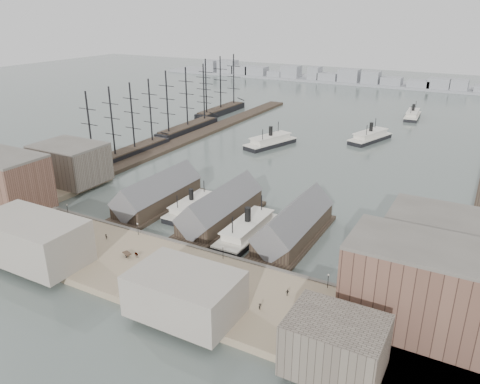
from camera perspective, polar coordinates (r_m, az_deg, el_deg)
The scene contains 43 objects.
ground at distance 143.53m, azimuth -5.81°, elevation -6.11°, with size 900.00×900.00×0.00m, color #4B5753.
quay at distance 129.30m, azimuth -10.87°, elevation -9.27°, with size 180.00×30.00×2.00m, color gray.
seawall at distance 139.27m, azimuth -7.04°, elevation -6.56°, with size 180.00×1.20×2.30m, color #59544C.
west_wharf at distance 256.63m, azimuth -5.83°, elevation 6.70°, with size 10.00×220.00×1.60m, color #2D231C.
ferry_shed_west at distance 168.18m, azimuth -9.97°, elevation -0.30°, with size 14.00×42.00×12.60m.
ferry_shed_center at distance 154.24m, azimuth -2.35°, elevation -2.05°, with size 14.00×42.00×12.60m.
ferry_shed_east at distance 143.69m, azimuth 6.60°, elevation -4.04°, with size 14.00×42.00×12.60m.
warehouse_west_front at distance 179.15m, azimuth -27.09°, elevation 1.12°, with size 32.00×18.00×18.00m, color brown.
warehouse_west_back at distance 196.78m, azimuth -19.98°, elevation 3.31°, with size 26.00×20.00×14.00m, color #60564C.
warehouse_east_front at distance 107.30m, azimuth 20.92°, elevation -10.86°, with size 30.00×18.00×19.00m, color brown.
warehouse_east_back at distance 131.89m, azimuth 23.54°, elevation -5.96°, with size 28.00×20.00×15.00m, color #60564C.
street_bldg_center at distance 107.53m, azimuth -6.73°, elevation -12.19°, with size 24.00×16.00×10.00m, color gray.
street_bldg_west at distance 138.89m, azimuth -23.95°, elevation -5.32°, with size 30.00×16.00×12.00m, color gray.
street_bldg_east at distance 94.04m, azimuth 11.52°, elevation -17.82°, with size 18.00×14.00×11.00m, color #60564C.
lamp_post_far_w at distance 165.01m, azimuth -20.31°, elevation -1.80°, with size 0.44×0.44×3.92m.
lamp_post_near_w at distance 144.98m, azimuth -12.36°, elevation -4.16°, with size 0.44×0.44×3.92m.
lamp_post_near_e at distance 128.89m, azimuth -2.09°, elevation -7.06°, with size 0.44×0.44×3.92m.
lamp_post_far_e at distance 118.34m, azimuth 10.71°, elevation -10.31°, with size 0.44×0.44×3.92m.
far_shore at distance 448.76m, azimuth 19.27°, elevation 12.47°, with size 500.00×40.00×15.72m.
ferry_docked_west at distance 163.23m, azimuth -5.91°, elevation -1.74°, with size 7.56×25.22×9.01m.
ferry_docked_east at distance 144.91m, azimuth 0.94°, elevation -4.61°, with size 8.85×29.51×10.54m.
ferry_open_near at distance 240.82m, azimuth 3.73°, elevation 6.19°, with size 18.33×31.76×10.87m.
ferry_open_mid at distance 258.90m, azimuth 15.59°, elevation 6.53°, with size 17.57×31.06×10.63m.
ferry_open_far at distance 322.08m, azimuth 20.28°, elevation 8.82°, with size 9.86×27.37×9.60m.
sailing_ship_near at distance 227.35m, azimuth -13.78°, elevation 4.66°, with size 8.36×57.59×34.37m.
sailing_ship_mid at distance 271.15m, azimuth -6.38°, elevation 7.88°, with size 8.77×50.70×36.07m.
sailing_ship_far at distance 316.97m, azimuth -2.35°, elevation 10.01°, with size 9.02×50.13×37.09m.
tram at distance 107.60m, azimuth 15.66°, elevation -14.86°, with size 3.06×11.08×3.92m.
horse_cart_left at distance 162.41m, azimuth -21.89°, elevation -3.12°, with size 4.89×2.88×1.71m.
horse_cart_center at distance 133.83m, azimuth -12.87°, elevation -7.40°, with size 4.99×2.85×1.66m.
horse_cart_right at distance 122.67m, azimuth -8.60°, elevation -9.96°, with size 4.68×1.88×1.59m.
pedestrian_0 at distance 165.93m, azimuth -21.51°, elevation -2.54°, with size 0.63×0.46×1.72m, color black.
pedestrian_1 at distance 151.21m, azimuth -22.98°, elevation -5.14°, with size 0.82×0.64×1.69m, color black.
pedestrian_2 at distance 145.55m, azimuth -16.00°, elevation -5.26°, with size 1.03×0.59×1.59m, color black.
pedestrian_3 at distance 142.25m, azimuth -18.25°, elevation -6.15°, with size 1.03×0.43×1.76m, color black.
pedestrian_4 at distance 132.26m, azimuth -8.68°, elevation -7.45°, with size 0.80×0.52×1.64m, color black.
pedestrian_5 at distance 126.03m, azimuth -6.99°, elevation -8.92°, with size 0.61×0.45×1.68m, color black.
pedestrian_6 at distance 122.48m, azimuth -1.34°, elevation -9.76°, with size 0.76×0.59×1.57m, color black.
pedestrian_7 at distance 110.17m, azimuth 2.45°, elevation -13.77°, with size 1.03×0.59×1.59m, color black.
pedestrian_8 at distance 115.27m, azimuth 5.79°, elevation -12.09°, with size 0.93×0.39×1.59m, color black.
pedestrian_9 at distance 104.65m, azimuth 15.51°, elevation -16.80°, with size 0.86×0.56×1.77m, color black.
pedestrian_10 at distance 119.97m, azimuth -2.75°, elevation -10.50°, with size 0.79×0.52×1.62m, color black.
pedestrian_11 at distance 132.99m, azimuth -9.45°, elevation -7.29°, with size 0.88×0.57×1.80m, color black.
Camera 1 is at (73.46, -103.74, 66.64)m, focal length 35.00 mm.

